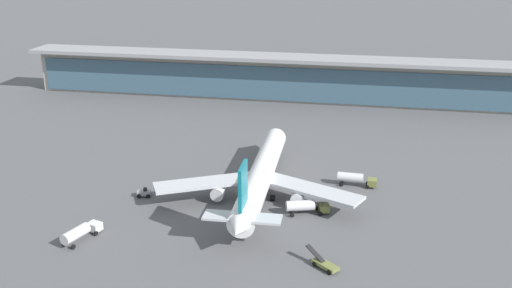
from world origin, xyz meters
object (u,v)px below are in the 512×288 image
(service_truck_by_tail_olive, at_px, (306,206))
(service_truck_at_far_stand_olive, at_px, (325,264))
(service_truck_on_taxiway_white, at_px, (80,232))
(service_truck_near_nose_red, at_px, (267,173))
(service_truck_under_wing_olive, at_px, (355,179))
(service_truck_mid_apron_grey, at_px, (144,193))
(airliner_on_stand, at_px, (261,176))

(service_truck_by_tail_olive, height_order, service_truck_at_far_stand_olive, service_truck_by_tail_olive)
(service_truck_by_tail_olive, height_order, service_truck_on_taxiway_white, same)
(service_truck_near_nose_red, relative_size, service_truck_on_taxiway_white, 0.37)
(service_truck_under_wing_olive, distance_m, service_truck_mid_apron_grey, 46.15)
(service_truck_on_taxiway_white, bearing_deg, service_truck_mid_apron_grey, 78.20)
(service_truck_by_tail_olive, xyz_separation_m, service_truck_on_taxiway_white, (-38.89, -18.81, 0.00))
(service_truck_under_wing_olive, height_order, service_truck_at_far_stand_olive, service_truck_under_wing_olive)
(service_truck_by_tail_olive, distance_m, service_truck_on_taxiway_white, 43.20)
(service_truck_on_taxiway_white, bearing_deg, service_truck_by_tail_olive, 25.81)
(service_truck_mid_apron_grey, bearing_deg, service_truck_by_tail_olive, -2.64)
(service_truck_on_taxiway_white, distance_m, service_truck_at_far_stand_olive, 44.38)
(airliner_on_stand, relative_size, service_truck_at_far_stand_olive, 9.24)
(airliner_on_stand, bearing_deg, service_truck_at_far_stand_olive, -58.71)
(service_truck_near_nose_red, bearing_deg, service_truck_mid_apron_grey, -145.55)
(service_truck_on_taxiway_white, bearing_deg, service_truck_near_nose_red, 52.66)
(service_truck_by_tail_olive, bearing_deg, service_truck_under_wing_olive, 60.55)
(service_truck_under_wing_olive, xyz_separation_m, service_truck_by_tail_olive, (-9.14, -16.19, 0.00))
(airliner_on_stand, height_order, service_truck_by_tail_olive, airliner_on_stand)
(service_truck_mid_apron_grey, xyz_separation_m, service_truck_on_taxiway_white, (-4.26, -20.40, 0.83))
(service_truck_by_tail_olive, bearing_deg, service_truck_on_taxiway_white, -154.19)
(service_truck_at_far_stand_olive, bearing_deg, service_truck_near_nose_red, 113.55)
(service_truck_on_taxiway_white, relative_size, service_truck_at_far_stand_olive, 1.44)
(service_truck_on_taxiway_white, bearing_deg, airliner_on_stand, 41.31)
(airliner_on_stand, distance_m, service_truck_under_wing_olive, 22.07)
(service_truck_mid_apron_grey, bearing_deg, service_truck_on_taxiway_white, -101.80)
(service_truck_by_tail_olive, xyz_separation_m, service_truck_at_far_stand_olive, (5.47, -19.71, -0.90))
(service_truck_near_nose_red, height_order, service_truck_by_tail_olive, service_truck_by_tail_olive)
(service_truck_under_wing_olive, bearing_deg, service_truck_at_far_stand_olive, -95.84)
(service_truck_near_nose_red, distance_m, service_truck_by_tail_olive, 20.95)
(service_truck_under_wing_olive, relative_size, service_truck_by_tail_olive, 0.98)
(service_truck_mid_apron_grey, distance_m, service_truck_on_taxiway_white, 20.86)
(service_truck_mid_apron_grey, relative_size, service_truck_at_far_stand_olive, 0.51)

